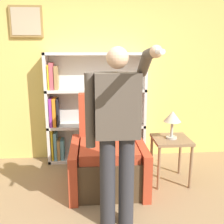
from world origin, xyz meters
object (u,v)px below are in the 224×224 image
armchair (108,158)px  table_lamp (172,118)px  person_standing (117,130)px  side_table (171,146)px  bookcase (88,110)px

armchair → table_lamp: 0.96m
person_standing → side_table: person_standing is taller
table_lamp → person_standing: bearing=-133.5°
person_standing → table_lamp: size_ratio=4.82×
person_standing → table_lamp: person_standing is taller
bookcase → table_lamp: 1.33m
armchair → person_standing: person_standing is taller
armchair → person_standing: bearing=-87.5°
person_standing → armchair: bearing=92.5°
bookcase → armchair: 0.97m
armchair → table_lamp: bearing=1.2°
bookcase → table_lamp: size_ratio=4.63×
armchair → side_table: bearing=1.2°
armchair → side_table: 0.83m
bookcase → person_standing: 1.67m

